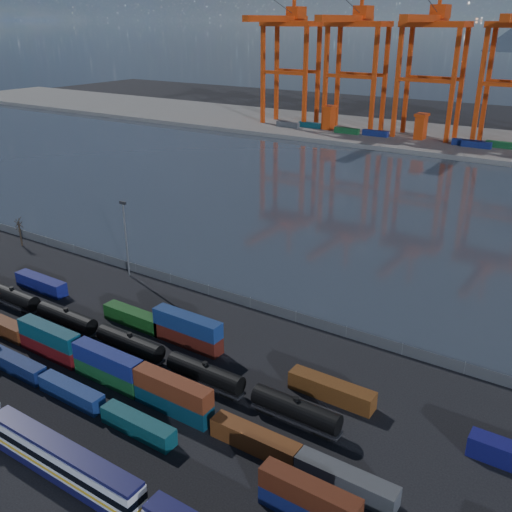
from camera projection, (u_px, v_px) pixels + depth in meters
The scene contains 14 objects.
ground at pixel (148, 379), 87.17m from camera, with size 700.00×700.00×0.00m, color black.
harbor_water at pixel (396, 206), 168.13m from camera, with size 700.00×700.00×0.00m, color #272E38.
far_quay at pixel (483, 144), 248.71m from camera, with size 700.00×70.00×2.00m, color #514F4C.
passenger_train at pixel (64, 463), 67.00m from camera, with size 76.02×2.97×5.09m.
container_row_south at pixel (51, 379), 83.99m from camera, with size 139.53×2.37×5.05m.
container_row_mid at pixel (168, 396), 79.65m from camera, with size 141.73×2.54×5.42m.
container_row_north at pixel (300, 376), 84.68m from camera, with size 129.36×2.65×5.64m.
tanker_string at pixel (97, 331), 96.65m from camera, with size 90.80×2.86×4.09m.
waterfront_fence at pixel (250, 303), 108.37m from camera, with size 160.12×0.12×2.20m.
bare_tree at pixel (20, 232), 137.30m from camera, with size 1.92×1.89×7.34m.
yard_light_mast at pixel (126, 235), 118.93m from camera, with size 1.60×0.40×16.60m.
gantry_cranes at pixel (476, 39), 230.89m from camera, with size 202.40×52.62×71.25m.
quay_containers at pixel (449, 141), 242.22m from camera, with size 172.58×10.99×2.60m.
straddle_carriers at pixel (473, 131), 239.66m from camera, with size 140.00×7.00×11.10m.
Camera 1 is at (54.20, -52.10, 50.72)m, focal length 40.00 mm.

